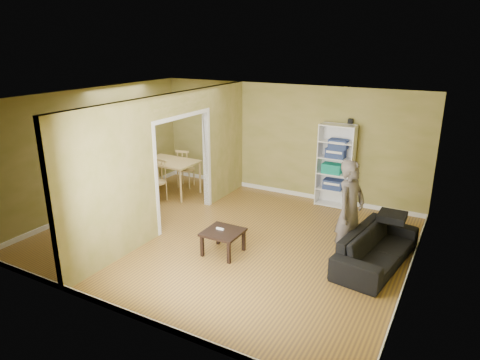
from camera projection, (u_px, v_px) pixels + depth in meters
name	position (u px, v px, depth m)	size (l,w,h in m)	color
room_shell	(225.00, 171.00, 7.67)	(6.50, 6.50, 6.50)	olive
partition	(171.00, 162.00, 8.22)	(0.22, 5.50, 2.60)	tan
wall_speaker	(351.00, 121.00, 9.03)	(0.10, 0.10, 0.10)	black
sofa	(377.00, 243.00, 6.98)	(0.86, 2.01, 0.77)	black
person	(351.00, 203.00, 6.98)	(0.57, 0.73, 2.01)	slate
bookshelf	(336.00, 165.00, 9.36)	(0.77, 0.34, 1.83)	white
paper_box_navy_a	(333.00, 184.00, 9.47)	(0.41, 0.27, 0.21)	navy
paper_box_teal	(332.00, 168.00, 9.38)	(0.41, 0.27, 0.21)	#0E5A48
paper_box_navy_b	(336.00, 153.00, 9.24)	(0.41, 0.27, 0.21)	navy
paper_box_navy_c	(338.00, 144.00, 9.16)	(0.39, 0.26, 0.20)	navy
coffee_table	(223.00, 234.00, 7.34)	(0.63, 0.63, 0.42)	black
game_controller	(220.00, 229.00, 7.38)	(0.14, 0.04, 0.03)	white
dining_table	(170.00, 164.00, 10.14)	(1.30, 0.87, 0.81)	tan
chair_left	(148.00, 170.00, 10.52)	(0.45, 0.45, 0.98)	#CDB582
chair_near	(157.00, 181.00, 9.74)	(0.44, 0.44, 0.96)	tan
chair_far	(186.00, 168.00, 10.69)	(0.45, 0.45, 0.98)	tan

